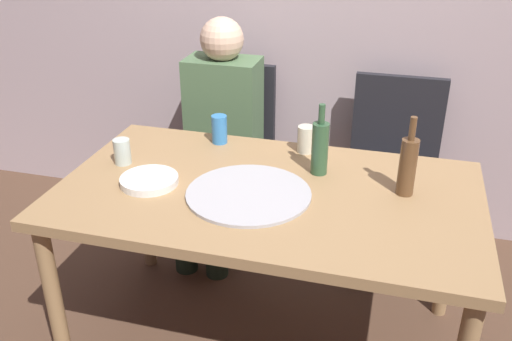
# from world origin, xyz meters

# --- Properties ---
(ground_plane) EXTENTS (8.00, 8.00, 0.00)m
(ground_plane) POSITION_xyz_m (0.00, 0.00, 0.00)
(ground_plane) COLOR #513828
(dining_table) EXTENTS (1.53, 0.88, 0.73)m
(dining_table) POSITION_xyz_m (0.00, 0.00, 0.65)
(dining_table) COLOR #99754C
(dining_table) RESTS_ON ground_plane
(pizza_tray) EXTENTS (0.45, 0.45, 0.01)m
(pizza_tray) POSITION_xyz_m (-0.05, -0.06, 0.73)
(pizza_tray) COLOR #ADADB2
(pizza_tray) RESTS_ON dining_table
(wine_bottle) EXTENTS (0.06, 0.06, 0.28)m
(wine_bottle) POSITION_xyz_m (0.16, 0.18, 0.83)
(wine_bottle) COLOR #2D5133
(wine_bottle) RESTS_ON dining_table
(beer_bottle) EXTENTS (0.06, 0.06, 0.29)m
(beer_bottle) POSITION_xyz_m (0.48, 0.10, 0.84)
(beer_bottle) COLOR brown
(beer_bottle) RESTS_ON dining_table
(tumbler_near) EXTENTS (0.07, 0.07, 0.11)m
(tumbler_near) POSITION_xyz_m (0.07, 0.36, 0.78)
(tumbler_near) COLOR beige
(tumbler_near) RESTS_ON dining_table
(tumbler_far) EXTENTS (0.07, 0.07, 0.10)m
(tumbler_far) POSITION_xyz_m (-0.61, 0.06, 0.78)
(tumbler_far) COLOR #B7C6BC
(tumbler_far) RESTS_ON dining_table
(soda_can) EXTENTS (0.07, 0.07, 0.12)m
(soda_can) POSITION_xyz_m (-0.30, 0.35, 0.79)
(soda_can) COLOR #337AC1
(soda_can) RESTS_ON dining_table
(plate_stack) EXTENTS (0.21, 0.21, 0.03)m
(plate_stack) POSITION_xyz_m (-0.43, -0.08, 0.74)
(plate_stack) COLOR white
(plate_stack) RESTS_ON dining_table
(chair_left) EXTENTS (0.44, 0.44, 0.90)m
(chair_left) POSITION_xyz_m (-0.43, 0.84, 0.51)
(chair_left) COLOR black
(chair_left) RESTS_ON ground_plane
(chair_right) EXTENTS (0.44, 0.44, 0.90)m
(chair_right) POSITION_xyz_m (0.42, 0.84, 0.51)
(chair_right) COLOR black
(chair_right) RESTS_ON ground_plane
(guest_in_sweater) EXTENTS (0.36, 0.56, 1.17)m
(guest_in_sweater) POSITION_xyz_m (-0.43, 0.69, 0.64)
(guest_in_sweater) COLOR #4C6B47
(guest_in_sweater) RESTS_ON ground_plane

